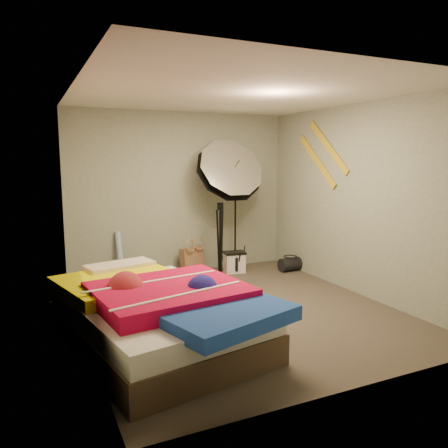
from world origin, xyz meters
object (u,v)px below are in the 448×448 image
wrapping_roll (120,256)px  photo_umbrella (228,173)px  bed (158,313)px  camera_case (234,263)px  duffel_bag (290,264)px  tote_bag (192,260)px  camera_tripod (220,236)px

wrapping_roll → photo_umbrella: photo_umbrella is taller
bed → photo_umbrella: bearing=50.4°
wrapping_roll → bed: (-0.13, -2.44, -0.05)m
camera_case → photo_umbrella: (-0.12, -0.02, 1.42)m
bed → photo_umbrella: size_ratio=1.13×
camera_case → photo_umbrella: 1.43m
wrapping_roll → duffel_bag: wrapping_roll is taller
camera_case → bed: (-1.86, -2.12, 0.16)m
duffel_bag → bed: size_ratio=0.14×
camera_case → bed: 2.82m
wrapping_roll → photo_umbrella: (1.61, -0.34, 1.21)m
tote_bag → bed: (-1.24, -2.37, 0.11)m
duffel_bag → bed: bearing=-148.8°
bed → tote_bag: bearing=62.4°
camera_tripod → camera_case: bearing=36.4°
tote_bag → duffel_bag: size_ratio=1.16×
duffel_bag → photo_umbrella: 1.78m
duffel_bag → camera_case: bearing=158.4°
wrapping_roll → bed: size_ratio=0.29×
tote_bag → camera_case: tote_bag is taller
camera_tripod → wrapping_roll: bearing=156.6°
wrapping_roll → bed: bearing=-93.0°
wrapping_roll → duffel_bag: size_ratio=2.04×
tote_bag → wrapping_roll: wrapping_roll is taller
bed → camera_tripod: bearing=51.0°
camera_case → duffel_bag: size_ratio=0.87×
duffel_bag → photo_umbrella: bearing=161.3°
wrapping_roll → camera_case: bearing=-10.7°
bed → photo_umbrella: photo_umbrella is taller
camera_tripod → photo_umbrella: bearing=45.6°
wrapping_roll → camera_case: wrapping_roll is taller
bed → photo_umbrella: 3.01m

